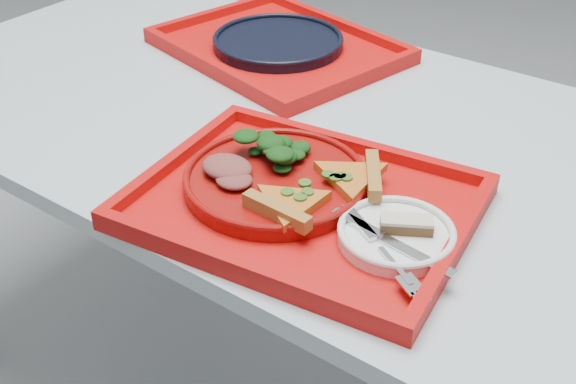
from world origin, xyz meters
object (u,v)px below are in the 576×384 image
Objects in this scene: tray_far at (278,50)px; navy_plate at (278,43)px; dinner_plate at (275,182)px; tray_main at (303,207)px; dessert_bar at (407,224)px.

navy_plate reaches higher than tray_far.
dinner_plate is 1.00× the size of navy_plate.
tray_far is 1.73× the size of navy_plate.
dinner_plate is at bearing 162.57° from tray_main.
navy_plate is 0.65m from dessert_bar.
dinner_plate is at bearing -40.70° from tray_far.
tray_far is at bearing 111.04° from dessert_bar.
tray_far is 0.65m from dessert_bar.
tray_main is at bearing 154.24° from dessert_bar.
dessert_bar is (0.51, -0.41, 0.03)m from tray_far.
tray_main is at bearing -49.89° from navy_plate.
navy_plate is at bearing 111.04° from dessert_bar.
dessert_bar is (0.51, -0.41, 0.02)m from navy_plate.
tray_main and tray_far have the same top height.
tray_main is at bearing -36.68° from tray_far.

